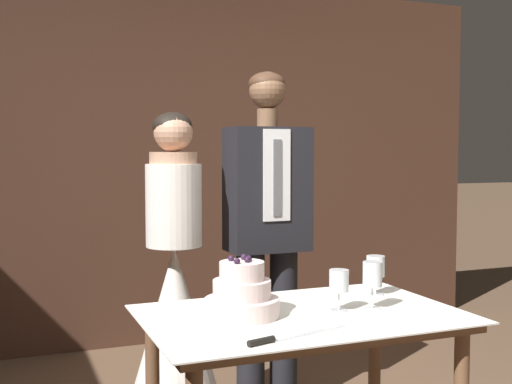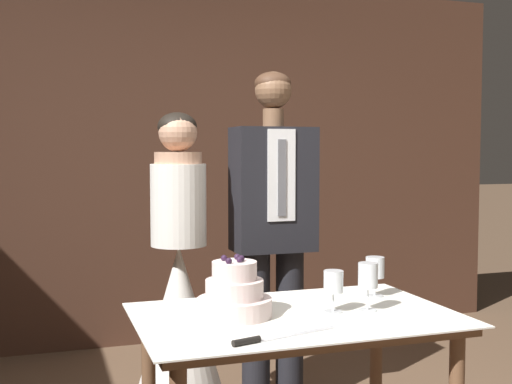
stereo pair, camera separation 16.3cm
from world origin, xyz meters
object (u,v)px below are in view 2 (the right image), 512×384
(wine_glass_near, at_px, (368,277))
(cake_table, at_px, (295,341))
(wine_glass_middle, at_px, (375,269))
(groom, at_px, (273,225))
(tiered_cake, at_px, (234,295))
(cake_knife, at_px, (266,338))
(wine_glass_far, at_px, (333,284))
(bride, at_px, (179,312))

(wine_glass_near, bearing_deg, cake_table, 171.75)
(wine_glass_middle, bearing_deg, wine_glass_near, -125.12)
(wine_glass_middle, bearing_deg, groom, 102.87)
(tiered_cake, xyz_separation_m, wine_glass_near, (0.51, -0.08, 0.05))
(cake_table, bearing_deg, wine_glass_near, -8.25)
(tiered_cake, relative_size, wine_glass_middle, 1.66)
(wine_glass_near, distance_m, wine_glass_middle, 0.25)
(cake_knife, xyz_separation_m, wine_glass_middle, (0.65, 0.45, 0.11))
(tiered_cake, height_order, wine_glass_near, tiered_cake)
(cake_knife, distance_m, wine_glass_near, 0.58)
(cake_table, distance_m, cake_knife, 0.38)
(wine_glass_middle, distance_m, wine_glass_far, 0.34)
(tiered_cake, distance_m, bride, 0.95)
(cake_knife, height_order, groom, groom)
(cake_knife, height_order, wine_glass_far, wine_glass_far)
(cake_table, xyz_separation_m, cake_knife, (-0.22, -0.29, 0.11))
(wine_glass_far, xyz_separation_m, groom, (0.10, 0.96, 0.12))
(tiered_cake, relative_size, wine_glass_near, 1.50)
(cake_knife, bearing_deg, groom, 54.57)
(tiered_cake, distance_m, wine_glass_far, 0.38)
(wine_glass_far, height_order, groom, groom)
(wine_glass_middle, bearing_deg, wine_glass_far, -146.82)
(bride, xyz_separation_m, groom, (0.51, -0.00, 0.42))
(tiered_cake, height_order, wine_glass_far, tiered_cake)
(wine_glass_near, height_order, wine_glass_far, wine_glass_near)
(cake_table, xyz_separation_m, tiered_cake, (-0.23, 0.04, 0.19))
(wine_glass_far, distance_m, groom, 0.97)
(cake_table, bearing_deg, tiered_cake, 170.16)
(wine_glass_near, relative_size, wine_glass_far, 1.17)
(wine_glass_middle, bearing_deg, cake_table, -158.83)
(wine_glass_far, relative_size, groom, 0.09)
(cake_table, xyz_separation_m, groom, (0.25, 0.94, 0.33))
(cake_table, height_order, wine_glass_far, wine_glass_far)
(cake_table, distance_m, groom, 1.03)
(cake_knife, distance_m, wine_glass_middle, 0.80)
(cake_table, bearing_deg, bride, 105.05)
(wine_glass_far, bearing_deg, groom, 83.82)
(cake_table, bearing_deg, cake_knife, -127.54)
(cake_table, bearing_deg, groom, 74.95)
(bride, bearing_deg, wine_glass_far, -67.23)
(tiered_cake, bearing_deg, wine_glass_middle, 10.88)
(wine_glass_near, bearing_deg, wine_glass_far, 169.85)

